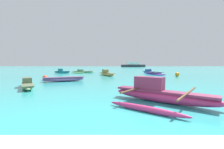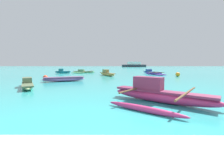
{
  "view_description": "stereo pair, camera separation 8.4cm",
  "coord_description": "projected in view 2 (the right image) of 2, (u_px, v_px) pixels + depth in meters",
  "views": [
    {
      "loc": [
        0.02,
        -1.84,
        1.51
      ],
      "look_at": [
        -0.02,
        16.66,
        0.25
      ],
      "focal_mm": 24.0,
      "sensor_mm": 36.0,
      "label": 1
    },
    {
      "loc": [
        0.1,
        -1.84,
        1.51
      ],
      "look_at": [
        -0.02,
        16.66,
        0.25
      ],
      "focal_mm": 24.0,
      "sensor_mm": 36.0,
      "label": 2
    }
  ],
  "objects": [
    {
      "name": "distant_ferry",
      "position": [
        134.0,
        65.0,
        85.94
      ],
      "size": [
        13.61,
        2.99,
        2.99
      ],
      "color": "#2D333D",
      "rests_on": "ground_plane"
    },
    {
      "name": "mooring_buoy_0",
      "position": [
        45.0,
        78.0,
        14.47
      ],
      "size": [
        0.47,
        0.47,
        0.47
      ],
      "color": "#E54C2D",
      "rests_on": "ground_plane"
    },
    {
      "name": "moored_boat_2",
      "position": [
        63.0,
        72.0,
        25.5
      ],
      "size": [
        2.74,
        1.37,
        0.78
      ],
      "rotation": [
        0.0,
        0.0,
        0.23
      ],
      "color": "teal",
      "rests_on": "ground_plane"
    },
    {
      "name": "moored_boat_1",
      "position": [
        83.0,
        72.0,
        26.89
      ],
      "size": [
        4.08,
        4.83,
        0.6
      ],
      "rotation": [
        0.0,
        0.0,
        -0.29
      ],
      "color": "#90D78B",
      "rests_on": "ground_plane"
    },
    {
      "name": "moored_boat_3",
      "position": [
        158.0,
        94.0,
        5.96
      ],
      "size": [
        4.09,
        4.18,
        0.99
      ],
      "rotation": [
        0.0,
        0.0,
        -0.65
      ],
      "color": "#C32F6B",
      "rests_on": "ground_plane"
    },
    {
      "name": "moored_boat_5",
      "position": [
        64.0,
        79.0,
        13.25
      ],
      "size": [
        3.67,
        2.12,
        0.39
      ],
      "rotation": [
        0.0,
        0.0,
        0.39
      ],
      "color": "#A566AB",
      "rests_on": "ground_plane"
    },
    {
      "name": "moored_boat_0",
      "position": [
        107.0,
        74.0,
        19.88
      ],
      "size": [
        2.36,
        3.73,
        0.82
      ],
      "rotation": [
        0.0,
        0.0,
        -1.08
      ],
      "color": "#DEB557",
      "rests_on": "ground_plane"
    },
    {
      "name": "moored_boat_4",
      "position": [
        27.0,
        84.0,
        9.7
      ],
      "size": [
        2.36,
        3.38,
        0.63
      ],
      "rotation": [
        0.0,
        0.0,
        -1.04
      ],
      "color": "#84A06B",
      "rests_on": "ground_plane"
    },
    {
      "name": "moored_boat_6",
      "position": [
        150.0,
        72.0,
        25.13
      ],
      "size": [
        2.01,
        3.25,
        0.69
      ],
      "rotation": [
        0.0,
        0.0,
        -1.15
      ],
      "color": "blue",
      "rests_on": "ground_plane"
    },
    {
      "name": "moored_boat_7",
      "position": [
        155.0,
        73.0,
        21.99
      ],
      "size": [
        2.26,
        3.74,
        0.39
      ],
      "rotation": [
        0.0,
        0.0,
        0.17
      ],
      "color": "#6735AA",
      "rests_on": "ground_plane"
    },
    {
      "name": "mooring_buoy_1",
      "position": [
        178.0,
        74.0,
        18.48
      ],
      "size": [
        0.53,
        0.53,
        0.53
      ],
      "color": "orange",
      "rests_on": "ground_plane"
    }
  ]
}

